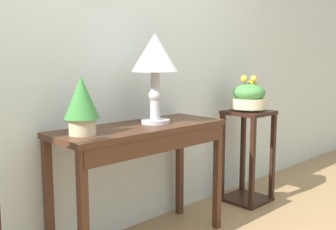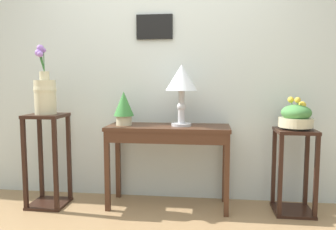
# 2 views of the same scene
# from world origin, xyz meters

# --- Properties ---
(back_wall_with_art) EXTENTS (9.00, 0.13, 2.80)m
(back_wall_with_art) POSITION_xyz_m (-0.00, 1.49, 1.40)
(back_wall_with_art) COLOR silver
(back_wall_with_art) RESTS_ON ground
(console_table) EXTENTS (1.15, 0.44, 0.79)m
(console_table) POSITION_xyz_m (0.10, 1.16, 0.67)
(console_table) COLOR #472819
(console_table) RESTS_ON ground
(table_lamp) EXTENTS (0.30, 0.30, 0.57)m
(table_lamp) POSITION_xyz_m (0.23, 1.18, 1.20)
(table_lamp) COLOR #B7B7BC
(table_lamp) RESTS_ON console_table
(potted_plant_on_console) EXTENTS (0.19, 0.19, 0.32)m
(potted_plant_on_console) POSITION_xyz_m (-0.32, 1.17, 0.96)
(potted_plant_on_console) COLOR beige
(potted_plant_on_console) RESTS_ON console_table
(pedestal_stand_left) EXTENTS (0.35, 0.35, 0.89)m
(pedestal_stand_left) POSITION_xyz_m (-1.05, 1.07, 0.45)
(pedestal_stand_left) COLOR black
(pedestal_stand_left) RESTS_ON ground
(flower_vase_tall_left) EXTENTS (0.21, 0.21, 0.65)m
(flower_vase_tall_left) POSITION_xyz_m (-1.05, 1.06, 1.11)
(flower_vase_tall_left) COLOR beige
(flower_vase_tall_left) RESTS_ON pedestal_stand_left
(pedestal_stand_right) EXTENTS (0.35, 0.35, 0.77)m
(pedestal_stand_right) POSITION_xyz_m (1.26, 1.17, 0.39)
(pedestal_stand_right) COLOR black
(pedestal_stand_right) RESTS_ON ground
(planter_bowl_wide_right) EXTENTS (0.30, 0.30, 0.29)m
(planter_bowl_wide_right) POSITION_xyz_m (1.26, 1.17, 0.89)
(planter_bowl_wide_right) COLOR beige
(planter_bowl_wide_right) RESTS_ON pedestal_stand_right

